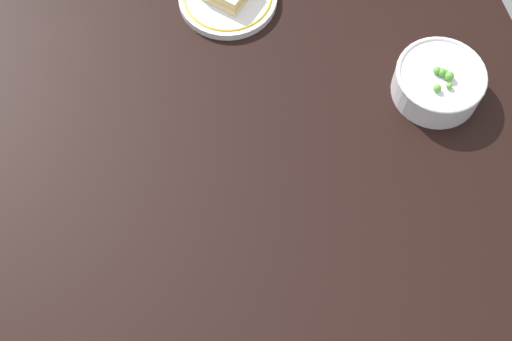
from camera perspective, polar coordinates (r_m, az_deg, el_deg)
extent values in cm
cube|color=black|center=(110.50, 0.00, -0.89)|extent=(133.40, 104.98, 4.00)
cylinder|color=silver|center=(118.07, 15.10, 7.13)|extent=(14.88, 14.88, 5.26)
torus|color=silver|center=(115.94, 15.41, 7.82)|extent=(15.09, 15.09, 0.80)
sphere|color=#599E38|center=(115.55, 15.70, 7.94)|extent=(1.16, 1.16, 1.16)
sphere|color=#599E38|center=(114.40, 16.01, 6.88)|extent=(1.03, 1.03, 1.03)
sphere|color=#599E38|center=(115.36, 15.45, 8.00)|extent=(1.37, 1.37, 1.37)
sphere|color=#599E38|center=(115.37, 15.05, 8.16)|extent=(1.32, 1.32, 1.32)
sphere|color=#599E38|center=(113.50, 15.05, 6.73)|extent=(1.29, 1.29, 1.29)
sphere|color=#599E38|center=(115.15, 16.02, 7.67)|extent=(1.54, 1.54, 1.54)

